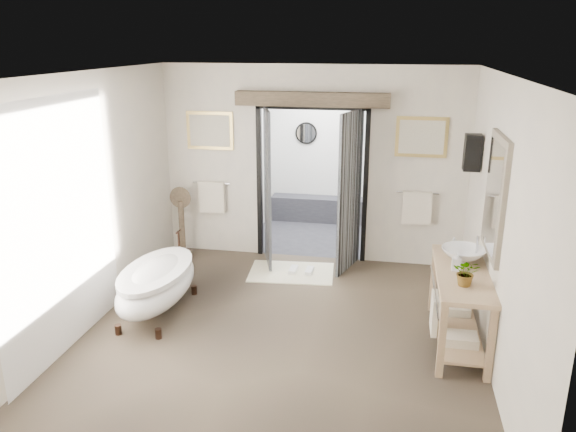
# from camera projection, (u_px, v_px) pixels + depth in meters

# --- Properties ---
(ground_plane) EXTENTS (5.00, 5.00, 0.00)m
(ground_plane) POSITION_uv_depth(u_px,v_px,m) (278.00, 336.00, 6.39)
(ground_plane) COLOR brown
(room_shell) EXTENTS (4.52, 5.02, 2.91)m
(room_shell) POSITION_uv_depth(u_px,v_px,m) (271.00, 180.00, 5.72)
(room_shell) COLOR beige
(room_shell) RESTS_ON ground_plane
(shower_room) EXTENTS (2.22, 2.01, 2.51)m
(shower_room) POSITION_uv_depth(u_px,v_px,m) (324.00, 178.00, 9.86)
(shower_room) COLOR #25252C
(shower_room) RESTS_ON ground_plane
(back_wall_dressing) EXTENTS (3.82, 0.79, 2.52)m
(back_wall_dressing) POSITION_uv_depth(u_px,v_px,m) (310.00, 160.00, 8.09)
(back_wall_dressing) COLOR black
(back_wall_dressing) RESTS_ON ground_plane
(clawfoot_tub) EXTENTS (0.74, 1.66, 0.81)m
(clawfoot_tub) POSITION_uv_depth(u_px,v_px,m) (157.00, 283.00, 6.82)
(clawfoot_tub) COLOR black
(clawfoot_tub) RESTS_ON ground_plane
(vanity) EXTENTS (0.57, 1.60, 0.85)m
(vanity) POSITION_uv_depth(u_px,v_px,m) (457.00, 300.00, 6.12)
(vanity) COLOR tan
(vanity) RESTS_ON ground_plane
(pedestal_mirror) EXTENTS (0.33, 0.21, 1.12)m
(pedestal_mirror) POSITION_uv_depth(u_px,v_px,m) (182.00, 227.00, 8.57)
(pedestal_mirror) COLOR brown
(pedestal_mirror) RESTS_ON ground_plane
(rug) EXTENTS (1.26, 0.89, 0.01)m
(rug) POSITION_uv_depth(u_px,v_px,m) (291.00, 272.00, 8.11)
(rug) COLOR beige
(rug) RESTS_ON ground_plane
(slippers) EXTENTS (0.34, 0.26, 0.05)m
(slippers) POSITION_uv_depth(u_px,v_px,m) (301.00, 270.00, 8.11)
(slippers) COLOR silver
(slippers) RESTS_ON rug
(basin) EXTENTS (0.64, 0.64, 0.17)m
(basin) POSITION_uv_depth(u_px,v_px,m) (463.00, 255.00, 6.24)
(basin) COLOR white
(basin) RESTS_ON vanity
(plant) EXTENTS (0.29, 0.26, 0.29)m
(plant) POSITION_uv_depth(u_px,v_px,m) (467.00, 272.00, 5.63)
(plant) COLOR gray
(plant) RESTS_ON vanity
(soap_bottle_a) EXTENTS (0.09, 0.10, 0.21)m
(soap_bottle_a) POSITION_uv_depth(u_px,v_px,m) (457.00, 261.00, 6.02)
(soap_bottle_a) COLOR gray
(soap_bottle_a) RESTS_ON vanity
(soap_bottle_b) EXTENTS (0.15, 0.15, 0.15)m
(soap_bottle_b) POSITION_uv_depth(u_px,v_px,m) (454.00, 243.00, 6.62)
(soap_bottle_b) COLOR gray
(soap_bottle_b) RESTS_ON vanity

